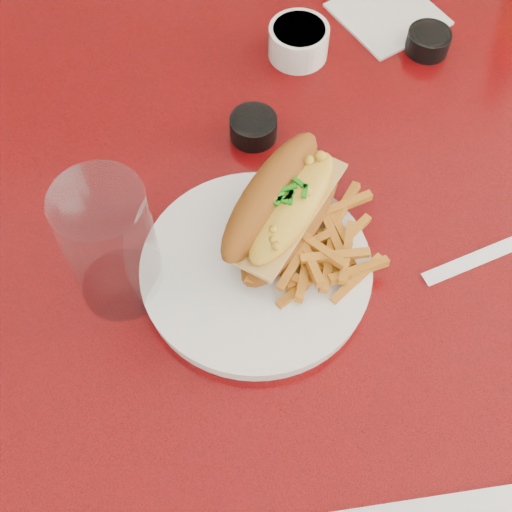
{
  "coord_description": "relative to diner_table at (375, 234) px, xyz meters",
  "views": [
    {
      "loc": [
        -0.24,
        -0.5,
        1.45
      ],
      "look_at": [
        -0.19,
        -0.13,
        0.81
      ],
      "focal_mm": 50.0,
      "sensor_mm": 36.0,
      "label": 1
    }
  ],
  "objects": [
    {
      "name": "sauce_cup_left",
      "position": [
        -0.16,
        0.07,
        0.18
      ],
      "size": [
        0.07,
        0.07,
        0.03
      ],
      "rotation": [
        0.0,
        0.0,
        -0.16
      ],
      "color": "black",
      "rests_on": "diner_table"
    },
    {
      "name": "paper_napkin",
      "position": [
        0.05,
        0.25,
        0.16
      ],
      "size": [
        0.17,
        0.17,
        0.0
      ],
      "primitive_type": "cube",
      "rotation": [
        0.0,
        0.0,
        0.43
      ],
      "color": "white",
      "rests_on": "diner_table"
    },
    {
      "name": "mac_hoagie",
      "position": [
        -0.15,
        -0.08,
        0.21
      ],
      "size": [
        0.19,
        0.2,
        0.08
      ],
      "rotation": [
        0.0,
        0.0,
        0.9
      ],
      "color": "#8E4D16",
      "rests_on": "dinner_plate"
    },
    {
      "name": "fork",
      "position": [
        -0.14,
        -0.09,
        0.18
      ],
      "size": [
        0.07,
        0.12,
        0.0
      ],
      "rotation": [
        0.0,
        0.0,
        2.02
      ],
      "color": "silver",
      "rests_on": "dinner_plate"
    },
    {
      "name": "gravy_ramekin",
      "position": [
        -0.08,
        0.2,
        0.18
      ],
      "size": [
        0.1,
        0.1,
        0.04
      ],
      "rotation": [
        0.0,
        0.0,
        0.34
      ],
      "color": "white",
      "rests_on": "diner_table"
    },
    {
      "name": "fries_pile",
      "position": [
        -0.13,
        -0.12,
        0.2
      ],
      "size": [
        0.13,
        0.12,
        0.04
      ],
      "primitive_type": null,
      "rotation": [
        0.0,
        0.0,
        -0.03
      ],
      "color": "orange",
      "rests_on": "dinner_plate"
    },
    {
      "name": "sauce_cup_right",
      "position": [
        0.09,
        0.18,
        0.18
      ],
      "size": [
        0.07,
        0.07,
        0.03
      ],
      "rotation": [
        0.0,
        0.0,
        -0.36
      ],
      "color": "black",
      "rests_on": "diner_table"
    },
    {
      "name": "ground",
      "position": [
        0.0,
        0.0,
        -0.61
      ],
      "size": [
        8.0,
        8.0,
        0.0
      ],
      "primitive_type": "plane",
      "color": "beige",
      "rests_on": "ground"
    },
    {
      "name": "water_tumbler",
      "position": [
        -0.33,
        -0.12,
        0.24
      ],
      "size": [
        0.1,
        0.1,
        0.16
      ],
      "primitive_type": "cylinder",
      "rotation": [
        0.0,
        0.0,
        -0.09
      ],
      "color": "#A7C3D7",
      "rests_on": "diner_table"
    },
    {
      "name": "booth_bench_far",
      "position": [
        0.0,
        0.81,
        -0.32
      ],
      "size": [
        1.2,
        0.51,
        0.9
      ],
      "color": "maroon",
      "rests_on": "ground"
    },
    {
      "name": "diner_table",
      "position": [
        0.0,
        0.0,
        0.0
      ],
      "size": [
        1.23,
        0.83,
        0.77
      ],
      "color": "red",
      "rests_on": "ground"
    },
    {
      "name": "dinner_plate",
      "position": [
        -0.19,
        -0.13,
        0.17
      ],
      "size": [
        0.3,
        0.3,
        0.02
      ],
      "rotation": [
        0.0,
        0.0,
        0.23
      ],
      "color": "white",
      "rests_on": "diner_table"
    }
  ]
}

